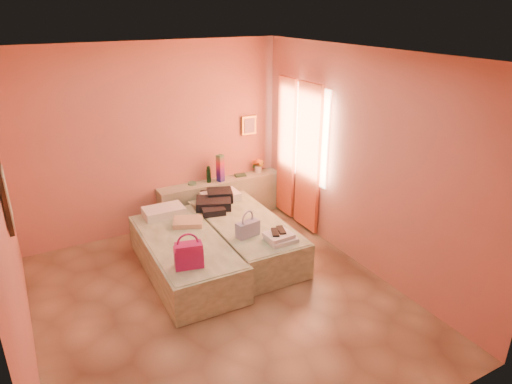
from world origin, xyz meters
TOP-DOWN VIEW (x-y plane):
  - ground at (0.00, 0.00)m, footprint 4.50×4.50m
  - room_walls at (0.21, 0.57)m, footprint 4.02×4.51m
  - headboard_ledge at (0.98, 2.10)m, footprint 2.05×0.30m
  - bed_left at (-0.14, 0.78)m, footprint 0.94×2.02m
  - bed_right at (0.78, 0.89)m, footprint 0.94×2.02m
  - water_bottle at (0.78, 2.11)m, footprint 0.07×0.07m
  - rainbow_box at (0.96, 2.07)m, footprint 0.12×0.12m
  - small_dish at (0.51, 2.15)m, footprint 0.17×0.17m
  - green_book at (1.34, 2.13)m, footprint 0.19×0.15m
  - flower_vase at (1.68, 2.15)m, footprint 0.28×0.28m
  - magenta_handbag at (-0.32, 0.15)m, footprint 0.35×0.25m
  - khaki_garment at (0.05, 1.16)m, footprint 0.48×0.44m
  - clothes_pile at (0.63, 1.50)m, footprint 0.68×0.68m
  - blue_handbag at (0.61, 0.48)m, footprint 0.32×0.18m
  - towel_stack at (0.91, 0.16)m, footprint 0.35×0.30m
  - sandal_pair at (0.90, 0.21)m, footprint 0.24×0.26m

SIDE VIEW (x-z plane):
  - ground at x=0.00m, z-range 0.00..0.00m
  - bed_left at x=-0.14m, z-range 0.00..0.50m
  - bed_right at x=0.78m, z-range 0.00..0.50m
  - headboard_ledge at x=0.98m, z-range 0.00..0.65m
  - khaki_garment at x=0.05m, z-range 0.50..0.57m
  - towel_stack at x=0.91m, z-range 0.50..0.60m
  - clothes_pile at x=0.63m, z-range 0.50..0.66m
  - blue_handbag at x=0.61m, z-range 0.50..0.70m
  - sandal_pair at x=0.90m, z-range 0.60..0.62m
  - magenta_handbag at x=-0.32m, z-range 0.50..0.80m
  - green_book at x=1.34m, z-range 0.65..0.68m
  - small_dish at x=0.51m, z-range 0.65..0.68m
  - water_bottle at x=0.78m, z-range 0.65..0.90m
  - flower_vase at x=1.68m, z-range 0.65..0.92m
  - rainbow_box at x=0.96m, z-range 0.65..1.08m
  - room_walls at x=0.21m, z-range 0.38..3.19m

